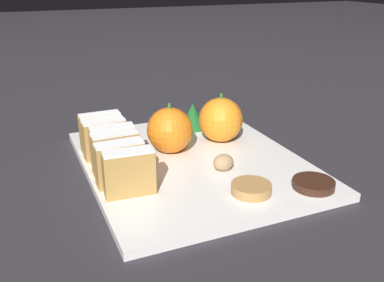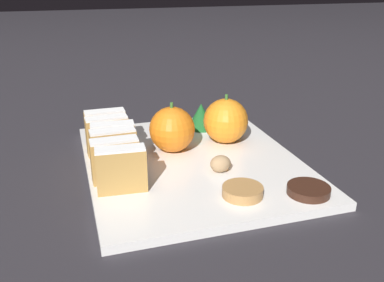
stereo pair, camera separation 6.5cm
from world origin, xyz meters
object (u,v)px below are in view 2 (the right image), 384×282
at_px(orange_near, 226,121).
at_px(chocolate_cookie, 309,190).
at_px(walnut, 220,164).
at_px(orange_far, 172,129).

relative_size(orange_near, chocolate_cookie, 1.48).
distance_m(orange_near, walnut, 0.12).
relative_size(walnut, chocolate_cookie, 0.54).
distance_m(orange_far, walnut, 0.11).
bearing_deg(chocolate_cookie, orange_near, 100.53).
xyz_separation_m(walnut, chocolate_cookie, (0.09, -0.10, -0.01)).
xyz_separation_m(orange_near, orange_far, (-0.10, -0.01, -0.00)).
height_order(orange_far, walnut, orange_far).
height_order(orange_far, chocolate_cookie, orange_far).
bearing_deg(walnut, orange_far, 115.93).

